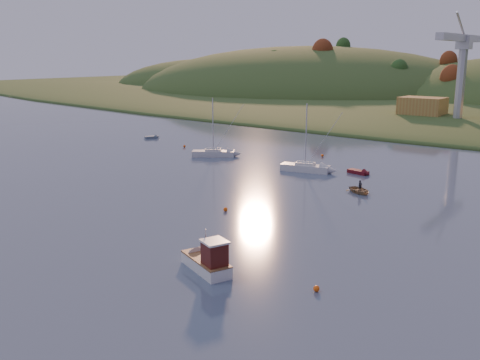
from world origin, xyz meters
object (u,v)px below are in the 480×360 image
Objects in this scene: sailboat_far at (305,167)px; red_tender at (362,173)px; fishing_boat at (204,259)px; sailboat_near at (213,153)px; canoe at (360,190)px; grey_dinghy at (154,137)px.

sailboat_far reaches higher than red_tender.
sailboat_far is at bearing -144.84° from red_tender.
sailboat_far reaches higher than fishing_boat.
red_tender is (27.92, 2.97, -0.42)m from sailboat_near.
canoe is (-1.06, 32.22, -0.54)m from fishing_boat.
fishing_boat is at bearing -99.26° from grey_dinghy.
sailboat_far reaches higher than sailboat_near.
grey_dinghy is at bearing -174.04° from red_tender.
sailboat_near is at bearing 163.84° from sailboat_far.
fishing_boat is 1.69× the size of red_tender.
sailboat_near is 25.95m from grey_dinghy.
sailboat_near is 2.75× the size of canoe.
sailboat_near is 0.99× the size of sailboat_far.
sailboat_near is at bearing -162.28° from red_tender.
fishing_boat is 32.24m from canoe.
red_tender is at bearing -61.43° from fishing_boat.
fishing_boat reaches higher than canoe.
sailboat_near reaches higher than red_tender.
sailboat_far is at bearing -70.93° from grey_dinghy.
canoe is 59.57m from grey_dinghy.
red_tender is at bearing -29.93° from sailboat_near.
red_tender is at bearing 52.96° from canoe.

